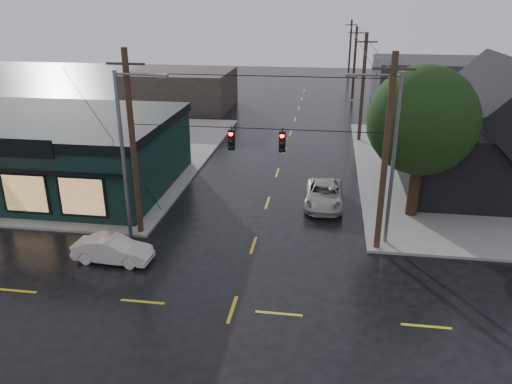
# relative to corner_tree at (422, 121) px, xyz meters

# --- Properties ---
(ground_plane) EXTENTS (160.00, 160.00, 0.00)m
(ground_plane) POSITION_rel_corner_tree_xyz_m (-8.90, -11.19, -5.89)
(ground_plane) COLOR black
(sidewalk_nw) EXTENTS (28.00, 28.00, 0.15)m
(sidewalk_nw) POSITION_rel_corner_tree_xyz_m (-28.90, 8.81, -5.82)
(sidewalk_nw) COLOR gray
(sidewalk_nw) RESTS_ON ground
(pizza_shop) EXTENTS (16.30, 12.34, 4.90)m
(pizza_shop) POSITION_rel_corner_tree_xyz_m (-23.90, 1.75, -3.33)
(pizza_shop) COLOR black
(pizza_shop) RESTS_ON ground
(ne_building) EXTENTS (12.60, 11.60, 8.75)m
(ne_building) POSITION_rel_corner_tree_xyz_m (6.10, 5.81, -1.42)
(ne_building) COLOR black
(ne_building) RESTS_ON ground
(corner_tree) EXTENTS (6.27, 6.27, 8.91)m
(corner_tree) POSITION_rel_corner_tree_xyz_m (0.00, 0.00, 0.00)
(corner_tree) COLOR black
(corner_tree) RESTS_ON ground
(utility_pole_nw) EXTENTS (2.00, 0.32, 10.15)m
(utility_pole_nw) POSITION_rel_corner_tree_xyz_m (-15.40, -4.69, -5.89)
(utility_pole_nw) COLOR #342517
(utility_pole_nw) RESTS_ON ground
(utility_pole_ne) EXTENTS (2.00, 0.32, 10.15)m
(utility_pole_ne) POSITION_rel_corner_tree_xyz_m (-2.40, -4.69, -5.89)
(utility_pole_ne) COLOR #342517
(utility_pole_ne) RESTS_ON ground
(utility_pole_far_a) EXTENTS (2.00, 0.32, 9.65)m
(utility_pole_far_a) POSITION_rel_corner_tree_xyz_m (-2.40, 16.81, -5.89)
(utility_pole_far_a) COLOR #342517
(utility_pole_far_a) RESTS_ON ground
(utility_pole_far_b) EXTENTS (2.00, 0.32, 9.15)m
(utility_pole_far_b) POSITION_rel_corner_tree_xyz_m (-2.40, 36.81, -5.89)
(utility_pole_far_b) COLOR #342517
(utility_pole_far_b) RESTS_ON ground
(utility_pole_far_c) EXTENTS (2.00, 0.32, 9.15)m
(utility_pole_far_c) POSITION_rel_corner_tree_xyz_m (-2.40, 56.81, -5.89)
(utility_pole_far_c) COLOR #342517
(utility_pole_far_c) RESTS_ON ground
(span_signal_assembly) EXTENTS (13.00, 0.48, 1.23)m
(span_signal_assembly) POSITION_rel_corner_tree_xyz_m (-8.80, -4.69, -0.19)
(span_signal_assembly) COLOR black
(span_signal_assembly) RESTS_ON ground
(streetlight_nw) EXTENTS (5.40, 0.30, 9.15)m
(streetlight_nw) POSITION_rel_corner_tree_xyz_m (-15.70, -5.39, -5.89)
(streetlight_nw) COLOR slate
(streetlight_nw) RESTS_ON ground
(streetlight_ne) EXTENTS (5.40, 0.30, 9.15)m
(streetlight_ne) POSITION_rel_corner_tree_xyz_m (-1.90, -3.99, -5.89)
(streetlight_ne) COLOR slate
(streetlight_ne) RESTS_ON ground
(bg_building_west) EXTENTS (12.00, 10.00, 4.40)m
(bg_building_west) POSITION_rel_corner_tree_xyz_m (-22.90, 28.81, -3.69)
(bg_building_west) COLOR #332925
(bg_building_west) RESTS_ON ground
(bg_building_east) EXTENTS (14.00, 12.00, 5.60)m
(bg_building_east) POSITION_rel_corner_tree_xyz_m (7.10, 33.81, -3.09)
(bg_building_east) COLOR #26262B
(bg_building_east) RESTS_ON ground
(sedan_cream) EXTENTS (4.03, 1.57, 1.31)m
(sedan_cream) POSITION_rel_corner_tree_xyz_m (-15.61, -7.94, -5.24)
(sedan_cream) COLOR beige
(sedan_cream) RESTS_ON ground
(suv_silver) EXTENTS (2.37, 5.12, 1.42)m
(suv_silver) POSITION_rel_corner_tree_xyz_m (-5.28, 0.96, -5.18)
(suv_silver) COLOR #A6A099
(suv_silver) RESTS_ON ground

